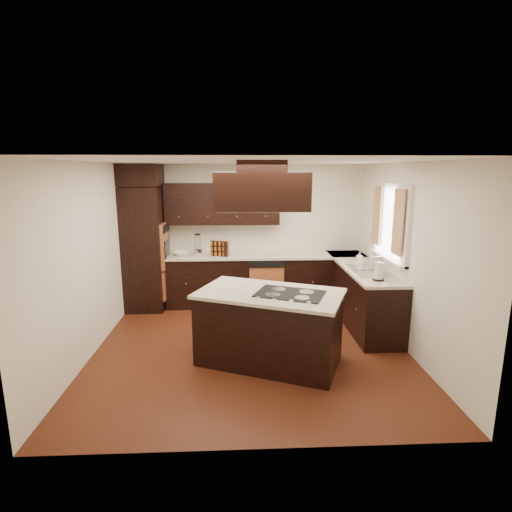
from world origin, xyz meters
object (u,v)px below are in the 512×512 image
(oven_column, at_px, (145,249))
(island, at_px, (270,328))
(range_hood, at_px, (261,191))
(spice_rack, at_px, (220,249))

(oven_column, relative_size, island, 1.25)
(island, xyz_separation_m, range_hood, (-0.12, -0.10, 1.72))
(oven_column, height_order, range_hood, range_hood)
(range_hood, bearing_deg, spice_rack, 104.56)
(island, xyz_separation_m, spice_rack, (-0.71, 2.15, 0.61))
(island, relative_size, range_hood, 1.61)
(spice_rack, bearing_deg, range_hood, -52.84)
(range_hood, bearing_deg, island, 39.81)
(spice_rack, bearing_deg, oven_column, -157.54)
(island, height_order, range_hood, range_hood)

